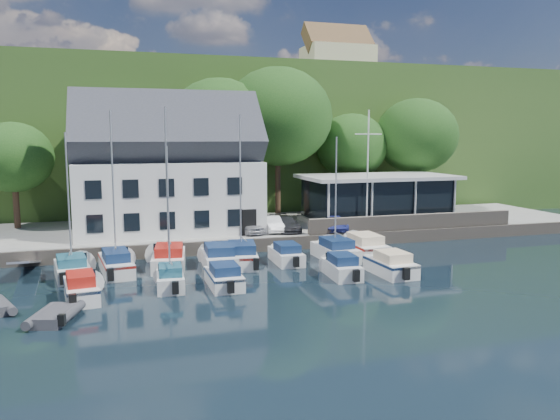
# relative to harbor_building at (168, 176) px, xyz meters

# --- Properties ---
(ground) EXTENTS (180.00, 180.00, 0.00)m
(ground) POSITION_rel_harbor_building_xyz_m (7.00, -16.50, -5.35)
(ground) COLOR black
(ground) RESTS_ON ground
(quay) EXTENTS (60.00, 13.00, 1.00)m
(quay) POSITION_rel_harbor_building_xyz_m (7.00, 1.00, -4.85)
(quay) COLOR gray
(quay) RESTS_ON ground
(quay_face) EXTENTS (60.00, 0.30, 1.00)m
(quay_face) POSITION_rel_harbor_building_xyz_m (7.00, -5.50, -4.85)
(quay_face) COLOR #72675B
(quay_face) RESTS_ON ground
(hillside) EXTENTS (160.00, 75.00, 16.00)m
(hillside) POSITION_rel_harbor_building_xyz_m (7.00, 45.50, 2.65)
(hillside) COLOR #2A491B
(hillside) RESTS_ON ground
(field_patch) EXTENTS (50.00, 30.00, 0.30)m
(field_patch) POSITION_rel_harbor_building_xyz_m (15.00, 53.50, 10.80)
(field_patch) COLOR #545E2F
(field_patch) RESTS_ON hillside
(farmhouse) EXTENTS (10.40, 7.00, 8.20)m
(farmhouse) POSITION_rel_harbor_building_xyz_m (29.00, 35.50, 14.75)
(farmhouse) COLOR beige
(farmhouse) RESTS_ON hillside
(harbor_building) EXTENTS (14.40, 8.20, 8.70)m
(harbor_building) POSITION_rel_harbor_building_xyz_m (0.00, 0.00, 0.00)
(harbor_building) COLOR silver
(harbor_building) RESTS_ON quay
(club_pavilion) EXTENTS (13.20, 7.20, 4.10)m
(club_pavilion) POSITION_rel_harbor_building_xyz_m (18.00, -0.50, -2.30)
(club_pavilion) COLOR black
(club_pavilion) RESTS_ON quay
(seawall) EXTENTS (18.00, 0.50, 1.20)m
(seawall) POSITION_rel_harbor_building_xyz_m (19.00, -5.10, -3.75)
(seawall) COLOR #72675B
(seawall) RESTS_ON quay
(gangway) EXTENTS (1.20, 6.00, 1.40)m
(gangway) POSITION_rel_harbor_building_xyz_m (-9.50, -7.50, -5.35)
(gangway) COLOR #B8B8BD
(gangway) RESTS_ON ground
(car_silver) EXTENTS (2.18, 3.85, 1.24)m
(car_silver) POSITION_rel_harbor_building_xyz_m (5.71, -3.03, -3.73)
(car_silver) COLOR #BCBDC1
(car_silver) RESTS_ON quay
(car_white) EXTENTS (1.50, 3.70, 1.19)m
(car_white) POSITION_rel_harbor_building_xyz_m (7.74, -2.88, -3.75)
(car_white) COLOR white
(car_white) RESTS_ON quay
(car_dgrey) EXTENTS (1.79, 4.14, 1.19)m
(car_dgrey) POSITION_rel_harbor_building_xyz_m (8.80, -2.96, -3.76)
(car_dgrey) COLOR #2A2A2E
(car_dgrey) RESTS_ON quay
(car_blue) EXTENTS (2.28, 3.89, 1.25)m
(car_blue) POSITION_rel_harbor_building_xyz_m (12.65, -3.72, -3.73)
(car_blue) COLOR navy
(car_blue) RESTS_ON quay
(flagpole) EXTENTS (2.29, 0.20, 9.55)m
(flagpole) POSITION_rel_harbor_building_xyz_m (15.38, -3.96, 0.43)
(flagpole) COLOR silver
(flagpole) RESTS_ON quay
(tree_0) EXTENTS (6.32, 6.32, 8.64)m
(tree_0) POSITION_rel_harbor_building_xyz_m (-11.88, 4.74, -0.03)
(tree_0) COLOR #143810
(tree_0) RESTS_ON quay
(tree_1) EXTENTS (7.83, 7.83, 10.70)m
(tree_1) POSITION_rel_harbor_building_xyz_m (-3.85, 6.28, 1.00)
(tree_1) COLOR #143810
(tree_1) RESTS_ON quay
(tree_2) EXTENTS (9.24, 9.24, 12.63)m
(tree_2) POSITION_rel_harbor_building_xyz_m (5.07, 4.95, 1.97)
(tree_2) COLOR #143810
(tree_2) RESTS_ON quay
(tree_3) EXTENTS (10.11, 10.11, 13.82)m
(tree_3) POSITION_rel_harbor_building_xyz_m (10.56, 5.13, 2.56)
(tree_3) COLOR #143810
(tree_3) RESTS_ON quay
(tree_4) EXTENTS (7.11, 7.11, 9.72)m
(tree_4) POSITION_rel_harbor_building_xyz_m (18.51, 6.19, 0.51)
(tree_4) COLOR #143810
(tree_4) RESTS_ON quay
(tree_5) EXTENTS (8.22, 8.22, 11.24)m
(tree_5) POSITION_rel_harbor_building_xyz_m (24.87, 4.83, 1.27)
(tree_5) COLOR #143810
(tree_5) RESTS_ON quay
(boat_r1_0) EXTENTS (2.86, 5.91, 8.52)m
(boat_r1_0) POSITION_rel_harbor_building_xyz_m (-6.71, -9.48, -1.09)
(boat_r1_0) COLOR silver
(boat_r1_0) RESTS_ON ground
(boat_r1_1) EXTENTS (2.68, 7.10, 9.23)m
(boat_r1_1) POSITION_rel_harbor_building_xyz_m (-4.15, -9.04, -0.73)
(boat_r1_1) COLOR silver
(boat_r1_1) RESTS_ON ground
(boat_r1_2) EXTENTS (3.09, 6.89, 9.33)m
(boat_r1_2) POSITION_rel_harbor_building_xyz_m (-0.86, -8.52, -0.68)
(boat_r1_2) COLOR silver
(boat_r1_2) RESTS_ON ground
(boat_r1_3) EXTENTS (2.53, 6.57, 1.56)m
(boat_r1_3) POSITION_rel_harbor_building_xyz_m (2.27, -9.30, -4.57)
(boat_r1_3) COLOR silver
(boat_r1_3) RESTS_ON ground
(boat_r1_4) EXTENTS (3.17, 6.82, 9.44)m
(boat_r1_4) POSITION_rel_harbor_building_xyz_m (3.81, -9.12, -0.63)
(boat_r1_4) COLOR silver
(boat_r1_4) RESTS_ON ground
(boat_r1_5) EXTENTS (1.93, 5.36, 1.37)m
(boat_r1_5) POSITION_rel_harbor_building_xyz_m (6.85, -9.40, -4.66)
(boat_r1_5) COLOR silver
(boat_r1_5) RESTS_ON ground
(boat_r1_6) EXTENTS (2.43, 6.30, 9.34)m
(boat_r1_6) POSITION_rel_harbor_building_xyz_m (10.40, -9.41, -0.68)
(boat_r1_6) COLOR silver
(boat_r1_6) RESTS_ON ground
(boat_r1_7) EXTENTS (2.30, 6.93, 1.58)m
(boat_r1_7) POSITION_rel_harbor_building_xyz_m (12.89, -8.70, -4.56)
(boat_r1_7) COLOR silver
(boat_r1_7) RESTS_ON ground
(boat_r2_0) EXTENTS (2.41, 5.68, 1.47)m
(boat_r2_0) POSITION_rel_harbor_building_xyz_m (-5.90, -14.35, -4.61)
(boat_r2_0) COLOR silver
(boat_r2_0) RESTS_ON ground
(boat_r2_1) EXTENTS (1.88, 4.81, 8.42)m
(boat_r2_1) POSITION_rel_harbor_building_xyz_m (-1.25, -13.54, -1.14)
(boat_r2_1) COLOR silver
(boat_r2_1) RESTS_ON ground
(boat_r2_2) EXTENTS (1.90, 5.18, 1.36)m
(boat_r2_2) POSITION_rel_harbor_building_xyz_m (1.71, -14.03, -4.67)
(boat_r2_2) COLOR silver
(boat_r2_2) RESTS_ON ground
(boat_r2_3) EXTENTS (2.01, 5.31, 1.43)m
(boat_r2_3) POSITION_rel_harbor_building_xyz_m (8.97, -13.84, -4.63)
(boat_r2_3) COLOR silver
(boat_r2_3) RESTS_ON ground
(boat_r2_4) EXTENTS (2.29, 5.49, 1.49)m
(boat_r2_4) POSITION_rel_harbor_building_xyz_m (12.09, -14.29, -4.60)
(boat_r2_4) COLOR silver
(boat_r2_4) RESTS_ON ground
(dinghy_1) EXTENTS (2.62, 3.42, 0.70)m
(dinghy_1) POSITION_rel_harbor_building_xyz_m (-6.88, -17.55, -5.00)
(dinghy_1) COLOR #38383E
(dinghy_1) RESTS_ON ground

